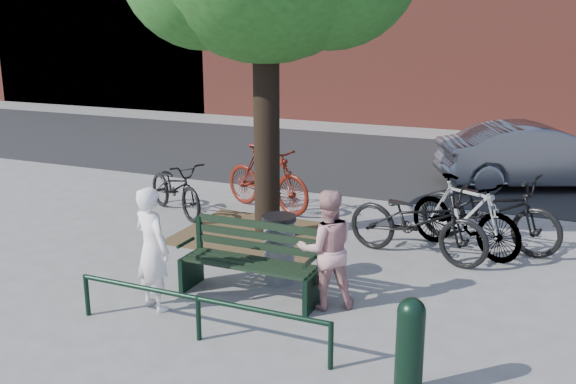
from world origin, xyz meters
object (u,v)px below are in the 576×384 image
at_px(park_bench, 252,259).
at_px(litter_bin, 279,249).
at_px(person_left, 152,249).
at_px(parked_car, 538,156).
at_px(bicycle_c, 417,221).
at_px(bollard, 410,344).
at_px(person_right, 327,249).

bearing_deg(park_bench, litter_bin, 75.69).
xyz_separation_m(person_left, parked_car, (3.83, 8.02, -0.09)).
bearing_deg(bicycle_c, bollard, -157.45).
bearing_deg(park_bench, person_right, 4.28).
bearing_deg(bicycle_c, litter_bin, 148.91).
distance_m(person_left, person_right, 2.04).
bearing_deg(person_left, park_bench, -117.45).
distance_m(person_right, litter_bin, 0.97).
xyz_separation_m(park_bench, litter_bin, (0.13, 0.52, -0.02)).
distance_m(person_right, bicycle_c, 2.15).
xyz_separation_m(park_bench, bollard, (2.30, -1.43, 0.04)).
bearing_deg(person_right, litter_bin, -61.21).
bearing_deg(person_right, bicycle_c, -139.35).
distance_m(person_right, parked_car, 7.42).
bearing_deg(person_left, parked_car, -94.57).
height_order(park_bench, bollard, park_bench).
height_order(person_left, bollard, person_left).
distance_m(bollard, litter_bin, 2.92).
distance_m(park_bench, litter_bin, 0.54).
xyz_separation_m(bollard, bicycle_c, (-0.73, 3.55, 0.04)).
bearing_deg(park_bench, bollard, -31.79).
height_order(park_bench, person_right, person_right).
relative_size(person_right, bollard, 1.50).
height_order(person_right, bollard, person_right).
bearing_deg(bollard, person_right, 132.09).
bearing_deg(bicycle_c, person_left, 150.66).
bearing_deg(bollard, parked_car, 85.85).
relative_size(bollard, bicycle_c, 0.45).
distance_m(person_left, bollard, 3.27).
relative_size(park_bench, litter_bin, 1.92).
height_order(litter_bin, parked_car, parked_car).
xyz_separation_m(person_left, bicycle_c, (2.48, 2.92, -0.19)).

